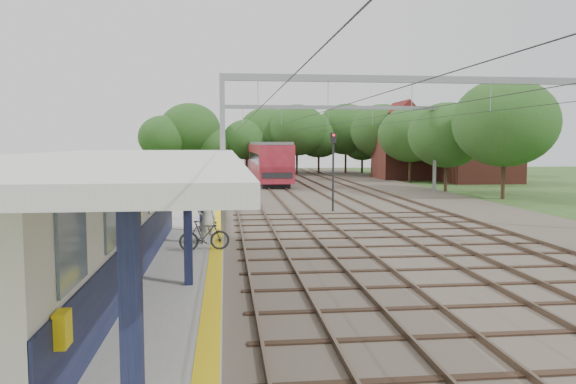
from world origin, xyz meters
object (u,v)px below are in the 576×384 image
bicycle (204,235)px  train (262,158)px  signal_post (333,161)px  person (207,220)px

bicycle → train: train is taller
bicycle → signal_post: 14.52m
train → person: bearing=-96.4°
bicycle → train: 47.21m
person → signal_post: (6.95, 11.31, 1.76)m
train → bicycle: bearing=-96.3°
bicycle → signal_post: size_ratio=0.38×
bicycle → person: bearing=-11.7°
person → bicycle: bearing=78.6°
person → train: 45.98m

